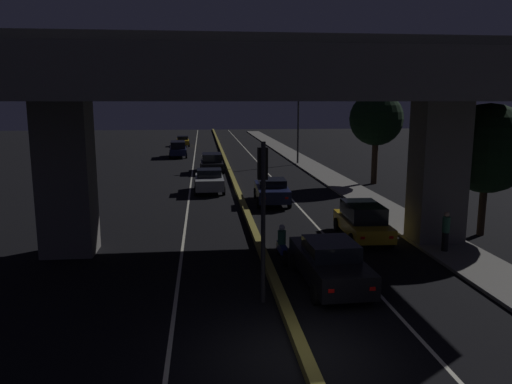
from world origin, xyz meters
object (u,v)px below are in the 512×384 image
(traffic_light_left_of_median, at_px, (263,194))
(street_lamp, at_px, (294,115))
(car_taxi_yellow_fourth_oncoming, at_px, (183,141))
(car_dark_blue_third_oncoming, at_px, (178,149))
(car_taxi_yellow_second, at_px, (363,220))
(pedestrian_on_sidewalk, at_px, (446,231))
(car_black_second_oncoming, at_px, (212,162))
(motorcycle_blue_filtering_near, at_px, (282,245))
(car_black_lead, at_px, (330,262))
(car_silver_lead_oncoming, at_px, (209,181))
(car_dark_blue_third, at_px, (272,190))

(traffic_light_left_of_median, distance_m, street_lamp, 34.53)
(car_taxi_yellow_fourth_oncoming, bearing_deg, car_dark_blue_third_oncoming, -2.64)
(car_taxi_yellow_second, distance_m, pedestrian_on_sidewalk, 3.70)
(car_black_second_oncoming, distance_m, motorcycle_blue_filtering_near, 25.43)
(traffic_light_left_of_median, xyz_separation_m, motorcycle_blue_filtering_near, (1.24, 3.93, -2.80))
(car_black_second_oncoming, bearing_deg, traffic_light_left_of_median, 1.24)
(car_dark_blue_third_oncoming, relative_size, pedestrian_on_sidewalk, 2.81)
(car_black_lead, bearing_deg, car_dark_blue_third_oncoming, 7.94)
(car_black_second_oncoming, bearing_deg, car_silver_lead_oncoming, -2.84)
(street_lamp, xyz_separation_m, car_dark_blue_third, (-4.78, -18.68, -4.02))
(car_silver_lead_oncoming, xyz_separation_m, car_taxi_yellow_fourth_oncoming, (-3.14, 36.30, -0.08))
(street_lamp, xyz_separation_m, car_silver_lead_oncoming, (-8.53, -14.38, -4.02))
(car_silver_lead_oncoming, distance_m, car_taxi_yellow_fourth_oncoming, 36.43)
(car_silver_lead_oncoming, relative_size, car_taxi_yellow_fourth_oncoming, 0.95)
(car_black_lead, height_order, car_taxi_yellow_second, car_taxi_yellow_second)
(car_silver_lead_oncoming, distance_m, car_dark_blue_third_oncoming, 22.43)
(traffic_light_left_of_median, relative_size, car_taxi_yellow_second, 1.13)
(street_lamp, xyz_separation_m, car_black_second_oncoming, (-8.17, -4.50, -3.97))
(motorcycle_blue_filtering_near, bearing_deg, traffic_light_left_of_median, 160.28)
(car_black_second_oncoming, height_order, car_dark_blue_third_oncoming, car_dark_blue_third_oncoming)
(car_silver_lead_oncoming, height_order, car_black_second_oncoming, car_black_second_oncoming)
(car_black_lead, bearing_deg, traffic_light_left_of_median, 113.05)
(traffic_light_left_of_median, distance_m, motorcycle_blue_filtering_near, 4.98)
(car_silver_lead_oncoming, height_order, motorcycle_blue_filtering_near, car_silver_lead_oncoming)
(street_lamp, xyz_separation_m, car_taxi_yellow_fourth_oncoming, (-11.68, 21.91, -4.10))
(motorcycle_blue_filtering_near, bearing_deg, car_taxi_yellow_fourth_oncoming, 4.09)
(car_taxi_yellow_fourth_oncoming, height_order, pedestrian_on_sidewalk, pedestrian_on_sidewalk)
(car_black_lead, bearing_deg, car_taxi_yellow_second, -29.90)
(traffic_light_left_of_median, xyz_separation_m, car_taxi_yellow_second, (5.38, 6.66, -2.56))
(street_lamp, relative_size, car_taxi_yellow_fourth_oncoming, 1.92)
(car_silver_lead_oncoming, bearing_deg, motorcycle_blue_filtering_near, 9.16)
(car_taxi_yellow_fourth_oncoming, bearing_deg, pedestrian_on_sidewalk, 11.06)
(traffic_light_left_of_median, relative_size, car_taxi_yellow_fourth_oncoming, 1.20)
(street_lamp, bearing_deg, car_taxi_yellow_fourth_oncoming, 118.05)
(car_black_second_oncoming, bearing_deg, motorcycle_blue_filtering_near, 4.33)
(car_black_lead, height_order, car_silver_lead_oncoming, car_black_lead)
(street_lamp, bearing_deg, car_black_lead, -98.27)
(car_black_second_oncoming, height_order, car_taxi_yellow_fourth_oncoming, car_black_second_oncoming)
(car_dark_blue_third, xyz_separation_m, car_silver_lead_oncoming, (-3.75, 4.30, 0.00))
(street_lamp, height_order, car_black_second_oncoming, street_lamp)
(motorcycle_blue_filtering_near, bearing_deg, street_lamp, -13.49)
(car_dark_blue_third, distance_m, car_silver_lead_oncoming, 5.70)
(car_black_second_oncoming, xyz_separation_m, car_taxi_yellow_fourth_oncoming, (-3.51, 26.41, -0.13))
(car_dark_blue_third, relative_size, motorcycle_blue_filtering_near, 2.40)
(street_lamp, xyz_separation_m, motorcycle_blue_filtering_near, (-5.93, -29.83, -4.20))
(car_taxi_yellow_second, bearing_deg, car_black_lead, 154.29)
(traffic_light_left_of_median, bearing_deg, car_dark_blue_third, 81.01)
(street_lamp, distance_m, motorcycle_blue_filtering_near, 30.70)
(pedestrian_on_sidewalk, bearing_deg, street_lamp, 91.67)
(traffic_light_left_of_median, xyz_separation_m, car_black_second_oncoming, (-1.00, 29.25, -2.57))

